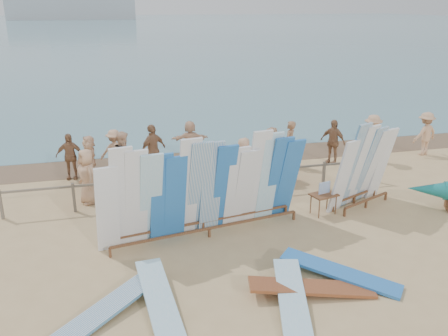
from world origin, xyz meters
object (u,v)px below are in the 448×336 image
object	(u,v)px
beachgoer_4	(153,150)
beachgoer_11	(90,157)
flat_board_e	(102,318)
beachgoer_3	(115,151)
beachgoer_8	(272,153)
beachgoer_0	(87,176)
flat_board_d	(340,278)
side_surfboard_rack	(363,168)
beachgoer_2	(124,158)
main_surfboard_rack	(205,190)
beachgoer_1	(89,167)
beachgoer_extra_0	(425,134)
beachgoer_10	(333,142)
beachgoer_9	(372,138)
vendor_table	(323,203)
flat_board_b	(292,307)
beachgoer_extra_1	(70,156)
beachgoer_5	(190,140)
beachgoer_6	(243,160)
beachgoer_7	(289,144)
beach_chair_right	(203,185)
stroller	(280,170)
flat_board_c	(311,294)
beach_chair_left	(247,182)

from	to	relation	value
beachgoer_4	beachgoer_11	xyz separation A→B (m)	(-2.20, 0.24, -0.16)
flat_board_e	beachgoer_3	world-z (taller)	beachgoer_3
beachgoer_8	beachgoer_0	size ratio (longest dim) A/B	1.04
flat_board_d	beachgoer_0	world-z (taller)	beachgoer_0
side_surfboard_rack	beachgoer_2	xyz separation A→B (m)	(-6.84, 3.69, -0.30)
main_surfboard_rack	beachgoer_2	xyz separation A→B (m)	(-1.89, 4.35, -0.34)
beachgoer_1	beachgoer_extra_0	world-z (taller)	beachgoer_extra_0
flat_board_e	beachgoer_10	bearing A→B (deg)	90.69
beachgoer_9	side_surfboard_rack	bearing A→B (deg)	-108.90
vendor_table	flat_board_d	world-z (taller)	vendor_table
flat_board_b	beachgoer_extra_0	distance (m)	12.34
beachgoer_4	beachgoer_extra_1	xyz separation A→B (m)	(-2.86, 0.30, -0.11)
beachgoer_5	beachgoer_1	xyz separation A→B (m)	(-3.79, -2.34, 0.01)
beachgoer_0	beachgoer_6	bearing A→B (deg)	74.54
beachgoer_11	beachgoer_7	bearing A→B (deg)	95.51
flat_board_e	beachgoer_1	size ratio (longest dim) A/B	1.70
beach_chair_right	beachgoer_9	world-z (taller)	beachgoer_9
side_surfboard_rack	beachgoer_8	world-z (taller)	side_surfboard_rack
beachgoer_3	beachgoer_extra_0	xyz separation A→B (m)	(12.23, -0.94, 0.09)
side_surfboard_rack	beachgoer_3	distance (m)	8.69
stroller	flat_board_d	bearing A→B (deg)	-99.85
main_surfboard_rack	beachgoer_7	world-z (taller)	main_surfboard_rack
beachgoer_8	beachgoer_0	distance (m)	6.28
flat_board_b	beachgoer_3	size ratio (longest dim) A/B	1.70
flat_board_c	beachgoer_extra_1	size ratio (longest dim) A/B	1.65
side_surfboard_rack	beachgoer_10	bearing A→B (deg)	52.68
stroller	beachgoer_4	bearing A→B (deg)	154.72
flat_board_d	beachgoer_5	xyz separation A→B (m)	(-1.71, 9.30, 0.78)
beachgoer_1	beachgoer_extra_0	distance (m)	13.12
beachgoer_2	beachgoer_10	bearing A→B (deg)	-91.09
vendor_table	beachgoer_6	world-z (taller)	beachgoer_6
beachgoer_7	beachgoer_10	bearing A→B (deg)	125.78
beach_chair_left	beachgoer_0	world-z (taller)	beachgoer_0
beachgoer_3	beachgoer_0	bearing A→B (deg)	66.11
flat_board_b	beachgoer_7	world-z (taller)	beachgoer_7
beachgoer_10	beachgoer_6	xyz separation A→B (m)	(-3.89, -1.15, -0.07)
beachgoer_extra_1	beachgoer_8	bearing A→B (deg)	-5.44
beachgoer_extra_0	beachgoer_10	bearing A→B (deg)	-11.94
flat_board_d	beachgoer_4	size ratio (longest dim) A/B	1.45
beachgoer_0	stroller	bearing A→B (deg)	71.05
beachgoer_7	beachgoer_9	xyz separation A→B (m)	(3.29, -0.26, 0.05)
beachgoer_extra_1	beachgoer_1	bearing A→B (deg)	-54.28
beach_chair_right	beachgoer_4	size ratio (longest dim) A/B	0.44
beachgoer_1	beachgoer_11	xyz separation A→B (m)	(0.01, 1.17, -0.02)
flat_board_c	beachgoer_2	world-z (taller)	beachgoer_2
main_surfboard_rack	beachgoer_4	size ratio (longest dim) A/B	3.03
stroller	beachgoer_5	xyz separation A→B (m)	(-2.56, 3.20, 0.34)
flat_board_e	beachgoer_11	bearing A→B (deg)	141.33
flat_board_c	side_surfboard_rack	bearing A→B (deg)	-28.98
flat_board_d	beachgoer_11	xyz separation A→B (m)	(-5.49, 8.13, 0.77)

